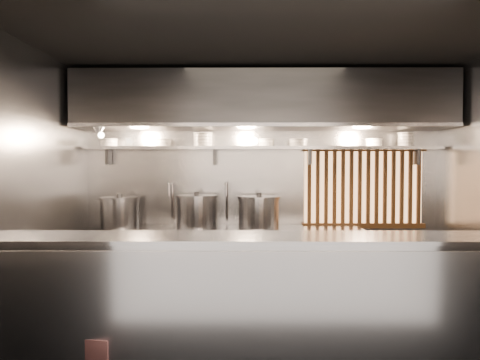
{
  "coord_description": "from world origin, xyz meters",
  "views": [
    {
      "loc": [
        -0.24,
        -4.53,
        1.68
      ],
      "look_at": [
        -0.28,
        0.55,
        1.51
      ],
      "focal_mm": 35.0,
      "sensor_mm": 36.0,
      "label": 1
    }
  ],
  "objects_px": {
    "stock_pot_left": "(120,212)",
    "stock_pot_right": "(259,212)",
    "pendant_bulb": "(255,141)",
    "stock_pot_mid": "(197,211)",
    "heat_lamp": "(99,130)"
  },
  "relations": [
    {
      "from": "pendant_bulb",
      "to": "stock_pot_mid",
      "type": "bearing_deg",
      "value": -176.95
    },
    {
      "from": "stock_pot_mid",
      "to": "stock_pot_right",
      "type": "xyz_separation_m",
      "value": [
        0.76,
        -0.03,
        -0.01
      ]
    },
    {
      "from": "heat_lamp",
      "to": "pendant_bulb",
      "type": "bearing_deg",
      "value": 11.0
    },
    {
      "from": "stock_pot_left",
      "to": "stock_pot_right",
      "type": "bearing_deg",
      "value": -0.44
    },
    {
      "from": "pendant_bulb",
      "to": "stock_pot_right",
      "type": "bearing_deg",
      "value": -50.84
    },
    {
      "from": "heat_lamp",
      "to": "stock_pot_right",
      "type": "bearing_deg",
      "value": 8.78
    },
    {
      "from": "heat_lamp",
      "to": "stock_pot_right",
      "type": "distance_m",
      "value": 2.11
    },
    {
      "from": "stock_pot_mid",
      "to": "pendant_bulb",
      "type": "bearing_deg",
      "value": 3.05
    },
    {
      "from": "pendant_bulb",
      "to": "stock_pot_left",
      "type": "relative_size",
      "value": 0.3
    },
    {
      "from": "stock_pot_left",
      "to": "stock_pot_mid",
      "type": "height_order",
      "value": "stock_pot_mid"
    },
    {
      "from": "heat_lamp",
      "to": "stock_pot_right",
      "type": "height_order",
      "value": "heat_lamp"
    },
    {
      "from": "pendant_bulb",
      "to": "stock_pot_right",
      "type": "distance_m",
      "value": 0.87
    },
    {
      "from": "pendant_bulb",
      "to": "stock_pot_right",
      "type": "xyz_separation_m",
      "value": [
        0.05,
        -0.06,
        -0.86
      ]
    },
    {
      "from": "heat_lamp",
      "to": "stock_pot_mid",
      "type": "xyz_separation_m",
      "value": [
        1.09,
        0.31,
        -0.96
      ]
    },
    {
      "from": "heat_lamp",
      "to": "stock_pot_left",
      "type": "bearing_deg",
      "value": 63.65
    }
  ]
}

